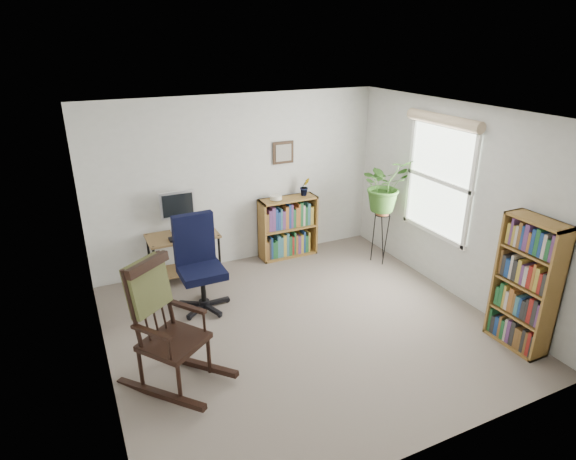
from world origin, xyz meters
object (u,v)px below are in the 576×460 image
low_bookshelf (288,227)px  tall_bookshelf (526,285)px  office_chair (201,265)px  rocking_chair (172,326)px  desk (184,258)px

low_bookshelf → tall_bookshelf: 3.35m
office_chair → rocking_chair: size_ratio=0.92×
rocking_chair → low_bookshelf: (2.20, 2.15, -0.18)m
desk → low_bookshelf: bearing=4.3°
tall_bookshelf → low_bookshelf: bearing=111.9°
rocking_chair → tall_bookshelf: tall_bookshelf is taller
rocking_chair → low_bookshelf: 3.08m
rocking_chair → low_bookshelf: rocking_chair is taller
desk → tall_bookshelf: 4.14m
desk → office_chair: 0.86m
desk → office_chair: (0.02, -0.82, 0.26)m
office_chair → low_bookshelf: bearing=28.5°
desk → rocking_chair: bearing=-106.5°
desk → tall_bookshelf: size_ratio=0.64×
rocking_chair → tall_bookshelf: bearing=-51.9°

